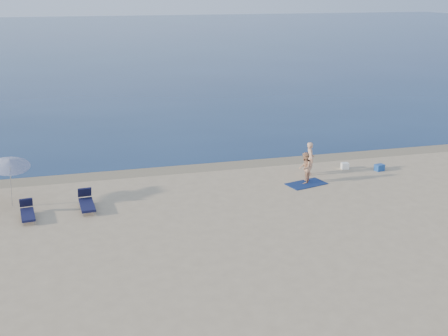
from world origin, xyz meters
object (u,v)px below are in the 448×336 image
object	(u,v)px
person_left	(310,159)
person_right	(305,168)
umbrella_near	(9,163)
blue_cooler	(379,168)

from	to	relation	value
person_left	person_right	size ratio (longest dim) A/B	1.10
person_left	person_right	distance (m)	1.40
person_right	umbrella_near	size ratio (longest dim) A/B	0.68
person_right	blue_cooler	world-z (taller)	person_right
person_right	blue_cooler	size ratio (longest dim) A/B	3.31
umbrella_near	person_right	bearing A→B (deg)	-22.59
person_right	person_left	bearing A→B (deg)	176.81
blue_cooler	person_right	bearing A→B (deg)	176.56
person_left	blue_cooler	distance (m)	3.94
person_left	person_right	world-z (taller)	person_left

